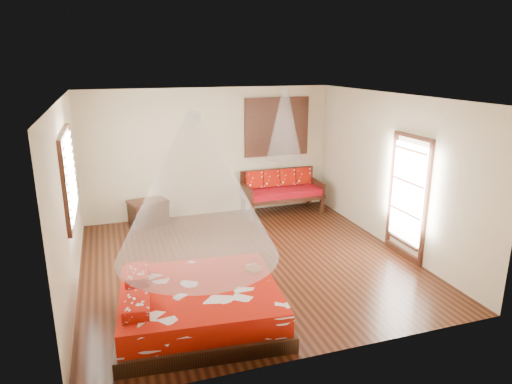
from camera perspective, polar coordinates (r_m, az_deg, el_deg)
room at (r=7.50m, az=-1.12°, el=1.07°), size 5.54×5.54×2.84m
bed at (r=6.24m, az=-7.19°, el=-13.81°), size 2.28×2.10×0.64m
daybed at (r=10.40m, az=3.18°, el=0.34°), size 1.79×0.79×0.95m
storage_chest at (r=9.89m, az=-13.30°, el=-2.47°), size 0.89×0.76×0.52m
shutter_panel at (r=10.42m, az=2.62°, el=8.14°), size 1.52×0.06×1.32m
window_left at (r=7.33m, az=-22.31°, el=1.90°), size 0.10×1.74×1.34m
glazed_door at (r=8.29m, az=18.43°, el=-0.68°), size 0.08×1.02×2.16m
wine_tray at (r=6.52m, az=-0.27°, el=-9.29°), size 0.24×0.24×0.20m
mosquito_net_main at (r=5.61m, az=-7.56°, el=0.48°), size 2.06×2.06×1.80m
mosquito_net_daybed at (r=9.98m, az=3.59°, el=8.34°), size 0.77×0.77×1.50m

